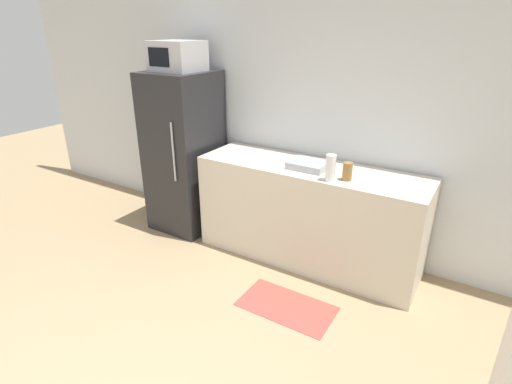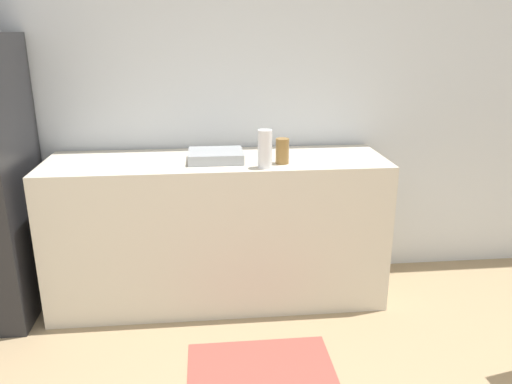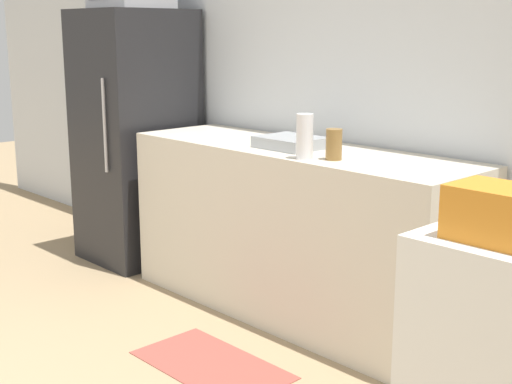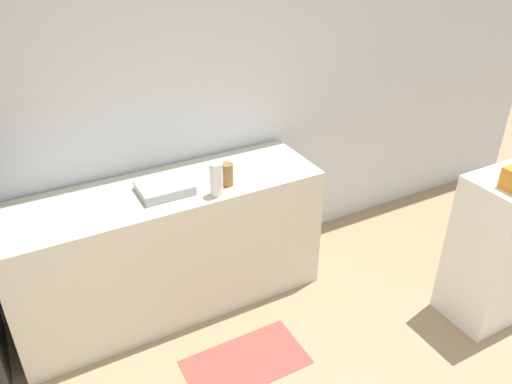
# 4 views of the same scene
# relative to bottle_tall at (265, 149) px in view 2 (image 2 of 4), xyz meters

# --- Properties ---
(wall_back) EXTENTS (8.00, 0.06, 2.60)m
(wall_back) POSITION_rel_bottle_tall_xyz_m (-0.42, 0.59, 0.25)
(wall_back) COLOR silver
(wall_back) RESTS_ON ground_plane
(counter) EXTENTS (2.09, 0.62, 0.94)m
(counter) POSITION_rel_bottle_tall_xyz_m (-0.27, 0.23, -0.58)
(counter) COLOR beige
(counter) RESTS_ON ground_plane
(sink_basin) EXTENTS (0.33, 0.27, 0.06)m
(sink_basin) POSITION_rel_bottle_tall_xyz_m (-0.28, 0.19, -0.08)
(sink_basin) COLOR #9EA3A8
(sink_basin) RESTS_ON counter
(bottle_tall) EXTENTS (0.08, 0.08, 0.22)m
(bottle_tall) POSITION_rel_bottle_tall_xyz_m (0.00, 0.00, 0.00)
(bottle_tall) COLOR silver
(bottle_tall) RESTS_ON counter
(bottle_short) EXTENTS (0.08, 0.08, 0.15)m
(bottle_short) POSITION_rel_bottle_tall_xyz_m (0.11, 0.08, -0.03)
(bottle_short) COLOR olive
(bottle_short) RESTS_ON counter
(kitchen_rug) EXTENTS (0.77, 0.42, 0.01)m
(kitchen_rug) POSITION_rel_bottle_tall_xyz_m (-0.08, -0.53, -1.04)
(kitchen_rug) COLOR #99473D
(kitchen_rug) RESTS_ON ground_plane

